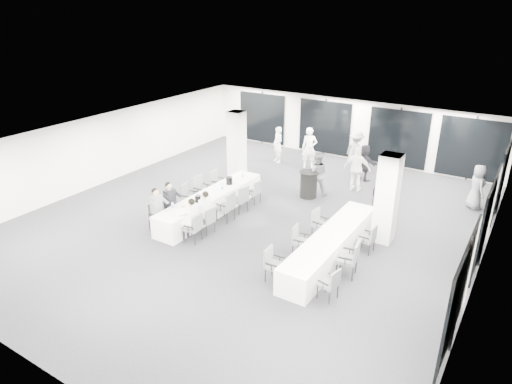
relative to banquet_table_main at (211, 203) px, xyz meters
The scene contains 43 objects.
room 2.94m from the banquet_table_main, 30.48° to the left, with size 14.04×16.04×2.84m.
column_left 3.86m from the banquet_table_main, 110.59° to the left, with size 0.60×0.60×2.80m, color silver.
column_right 5.92m from the banquet_table_main, 12.74° to the left, with size 0.60×0.60×2.80m, color silver.
banquet_table_main is the anchor object (origin of this frame).
banquet_table_side 4.77m from the banquet_table_main, ahead, with size 0.90×5.00×0.75m, color white.
cocktail_table 3.83m from the banquet_table_main, 54.62° to the left, with size 0.73×0.73×1.01m.
chair_main_left_near 2.08m from the banquet_table_main, 113.51° to the right, with size 0.54×0.58×0.92m.
chair_main_left_second 1.51m from the banquet_table_main, 123.17° to the right, with size 0.46×0.51×0.86m.
chair_main_left_mid 0.89m from the banquet_table_main, 164.69° to the right, with size 0.59×0.63×0.99m.
chair_main_left_fourth 0.99m from the banquet_table_main, 150.76° to the left, with size 0.54×0.60×1.04m.
chair_main_left_far 1.69m from the banquet_table_main, 119.76° to the left, with size 0.53×0.57×0.96m.
chair_main_right_near 2.08m from the banquet_table_main, 66.44° to the right, with size 0.51×0.55×0.92m.
chair_main_right_second 1.51m from the banquet_table_main, 56.58° to the right, with size 0.50×0.54×0.88m.
chair_main_right_mid 0.89m from the banquet_table_main, 13.49° to the right, with size 0.52×0.58×1.02m.
chair_main_right_fourth 1.05m from the banquet_table_main, 36.52° to the left, with size 0.60×0.62×0.98m.
chair_main_right_far 1.75m from the banquet_table_main, 61.79° to the left, with size 0.47×0.51×0.87m.
chair_side_left_near 4.60m from the banquet_table_main, 31.93° to the right, with size 0.50×0.55×0.93m.
chair_side_left_mid 4.02m from the banquet_table_main, 13.32° to the right, with size 0.52×0.56×0.93m.
chair_side_left_far 3.93m from the banquet_table_main, ahead, with size 0.52×0.56×0.92m.
chair_side_right_near 6.07m from the banquet_table_main, 23.56° to the right, with size 0.51×0.54×0.86m.
chair_side_right_mid 5.70m from the banquet_table_main, 11.85° to the right, with size 0.59×0.63×1.03m.
chair_side_right_far 5.57m from the banquet_table_main, ahead, with size 0.46×0.51×0.87m.
seated_guest_a 2.05m from the banquet_table_main, 109.45° to the right, with size 0.50×0.38×1.44m.
seated_guest_b 1.50m from the banquet_table_main, 117.77° to the right, with size 0.50×0.38×1.44m.
seated_guest_c 2.07m from the banquet_table_main, 70.76° to the right, with size 0.50×0.38×1.44m.
seated_guest_d 1.48m from the banquet_table_main, 61.74° to the right, with size 0.50×0.38×1.44m.
standing_guest_a 6.23m from the banquet_table_main, 83.20° to the left, with size 0.74×0.60×2.04m, color white.
standing_guest_b 4.27m from the banquet_table_main, 55.99° to the left, with size 0.92×0.56×1.92m, color slate.
standing_guest_c 7.51m from the banquet_table_main, 69.87° to the left, with size 1.26×0.64×1.95m, color slate.
standing_guest_d 5.90m from the banquet_table_main, 53.53° to the left, with size 1.20×0.67×2.03m, color white.
standing_guest_e 9.42m from the banquet_table_main, 35.12° to the left, with size 0.89×0.54×1.84m, color slate.
standing_guest_f 6.85m from the banquet_table_main, 60.70° to the left, with size 1.58×0.61×1.73m, color black.
standing_guest_g 6.15m from the banquet_table_main, 97.66° to the left, with size 0.68×0.55×1.87m, color white.
standing_guest_h 5.76m from the banquet_table_main, 27.14° to the left, with size 0.84×0.51×1.74m, color black.
ice_bucket_near 0.94m from the banquet_table_main, 85.01° to the right, with size 0.21×0.21×0.23m, color black.
ice_bucket_far 1.17m from the banquet_table_main, 88.50° to the left, with size 0.24×0.24×0.27m, color black.
water_bottle_a 1.76m from the banquet_table_main, 98.22° to the right, with size 0.07×0.07×0.23m, color silver.
water_bottle_b 0.69m from the banquet_table_main, 69.71° to the left, with size 0.08×0.08×0.24m, color silver.
water_bottle_c 1.90m from the banquet_table_main, 87.31° to the left, with size 0.07×0.07×0.21m, color silver.
plate_a 1.44m from the banquet_table_main, 92.82° to the right, with size 0.21×0.21×0.03m.
plate_b 1.54m from the banquet_table_main, 84.86° to the right, with size 0.22×0.22×0.03m.
plate_c 0.55m from the banquet_table_main, 67.90° to the right, with size 0.18×0.18×0.03m.
wine_glass 2.26m from the banquet_table_main, 83.19° to the right, with size 0.07×0.07×0.19m.
Camera 1 is at (7.58, -11.70, 6.88)m, focal length 32.00 mm.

